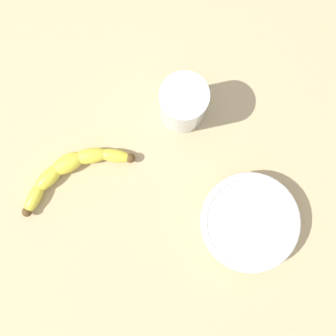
{
  "coord_description": "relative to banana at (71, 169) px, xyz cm",
  "views": [
    {
      "loc": [
        -3.97,
        1.36,
        75.27
      ],
      "look_at": [
        -6.21,
        -4.24,
        5.0
      ],
      "focal_mm": 42.91,
      "sensor_mm": 36.0,
      "label": 1
    }
  ],
  "objects": [
    {
      "name": "smoothie_glass",
      "position": [
        -22.26,
        -2.55,
        4.12
      ],
      "size": [
        7.9,
        7.9,
        11.69
      ],
      "color": "silver",
      "rests_on": "wooden_tabletop"
    },
    {
      "name": "wooden_tabletop",
      "position": [
        -9.79,
        10.43,
        -3.1
      ],
      "size": [
        120.0,
        120.0,
        3.0
      ],
      "primitive_type": "cube",
      "color": "tan",
      "rests_on": "ground"
    },
    {
      "name": "ceramic_bowl",
      "position": [
        -25.5,
        20.09,
        1.07
      ],
      "size": [
        17.07,
        17.07,
        4.47
      ],
      "color": "white",
      "rests_on": "wooden_tabletop"
    },
    {
      "name": "banana",
      "position": [
        0.0,
        0.0,
        0.0
      ],
      "size": [
        22.17,
        8.3,
        3.21
      ],
      "rotation": [
        0.0,
        0.0,
        0.1
      ],
      "color": "yellow",
      "rests_on": "wooden_tabletop"
    }
  ]
}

